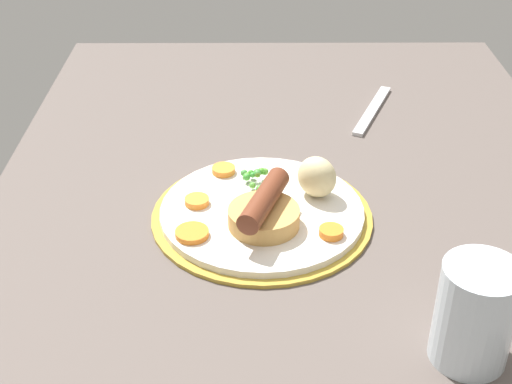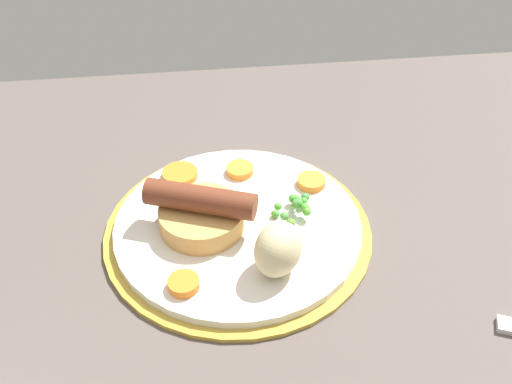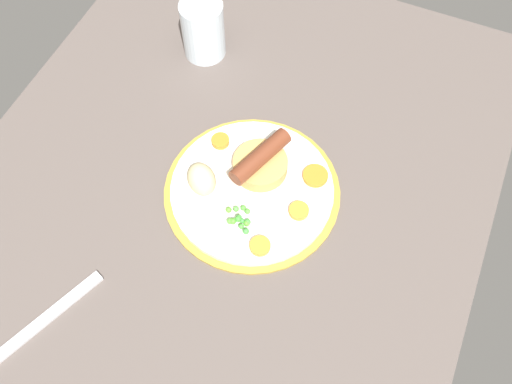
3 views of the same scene
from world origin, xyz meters
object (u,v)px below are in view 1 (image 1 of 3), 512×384
(potato_chunk_0, at_px, (317,177))
(drinking_glass, at_px, (475,314))
(carrot_slice_2, at_px, (192,233))
(carrot_slice_5, at_px, (224,170))
(sausage_pudding, at_px, (264,212))
(carrot_slice_0, at_px, (197,201))
(carrot_slice_1, at_px, (331,232))
(dinner_plate, at_px, (262,214))
(fork, at_px, (372,110))
(pea_pile, at_px, (257,176))

(potato_chunk_0, relative_size, drinking_glass, 0.50)
(carrot_slice_2, distance_m, carrot_slice_5, 0.15)
(sausage_pudding, relative_size, carrot_slice_0, 3.70)
(sausage_pudding, bearing_deg, carrot_slice_5, 43.42)
(carrot_slice_0, bearing_deg, drinking_glass, 48.27)
(carrot_slice_2, bearing_deg, potato_chunk_0, 119.96)
(carrot_slice_0, xyz_separation_m, carrot_slice_1, (0.07, 0.16, 0.00))
(dinner_plate, height_order, fork, dinner_plate)
(fork, bearing_deg, carrot_slice_1, 6.82)
(dinner_plate, xyz_separation_m, pea_pile, (-0.06, -0.01, 0.02))
(carrot_slice_0, height_order, carrot_slice_5, same)
(sausage_pudding, relative_size, potato_chunk_0, 2.11)
(pea_pile, bearing_deg, carrot_slice_2, -33.10)
(potato_chunk_0, relative_size, fork, 0.30)
(carrot_slice_5, height_order, drinking_glass, drinking_glass)
(sausage_pudding, bearing_deg, carrot_slice_0, 80.98)
(dinner_plate, bearing_deg, carrot_slice_1, 54.67)
(sausage_pudding, relative_size, carrot_slice_1, 3.91)
(pea_pile, distance_m, potato_chunk_0, 0.08)
(potato_chunk_0, relative_size, carrot_slice_2, 1.35)
(sausage_pudding, xyz_separation_m, pea_pile, (-0.10, -0.01, -0.01))
(carrot_slice_0, bearing_deg, dinner_plate, 82.71)
(pea_pile, bearing_deg, carrot_slice_5, -120.74)
(pea_pile, bearing_deg, sausage_pudding, 4.69)
(fork, bearing_deg, dinner_plate, -8.67)
(dinner_plate, xyz_separation_m, carrot_slice_0, (-0.01, -0.08, 0.01))
(sausage_pudding, relative_size, carrot_slice_5, 3.64)
(sausage_pudding, bearing_deg, dinner_plate, 23.27)
(pea_pile, relative_size, fork, 0.26)
(carrot_slice_0, xyz_separation_m, drinking_glass, (0.25, 0.28, 0.04))
(dinner_plate, height_order, carrot_slice_0, carrot_slice_0)
(pea_pile, bearing_deg, potato_chunk_0, 68.53)
(carrot_slice_0, bearing_deg, fork, 137.60)
(carrot_slice_0, height_order, carrot_slice_1, same)
(pea_pile, bearing_deg, fork, 141.77)
(drinking_glass, bearing_deg, pea_pile, -145.78)
(carrot_slice_5, bearing_deg, pea_pile, 59.26)
(pea_pile, relative_size, carrot_slice_2, 1.19)
(dinner_plate, bearing_deg, carrot_slice_2, -55.30)
(carrot_slice_2, height_order, carrot_slice_5, carrot_slice_5)
(carrot_slice_0, distance_m, carrot_slice_1, 0.17)
(sausage_pudding, distance_m, drinking_glass, 0.28)
(dinner_plate, relative_size, sausage_pudding, 2.44)
(pea_pile, xyz_separation_m, potato_chunk_0, (0.03, 0.08, 0.02))
(carrot_slice_1, bearing_deg, pea_pile, -143.54)
(pea_pile, distance_m, carrot_slice_5, 0.05)
(fork, bearing_deg, carrot_slice_0, -19.76)
(pea_pile, distance_m, carrot_slice_2, 0.14)
(carrot_slice_0, distance_m, carrot_slice_2, 0.07)
(carrot_slice_0, bearing_deg, pea_pile, 123.51)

